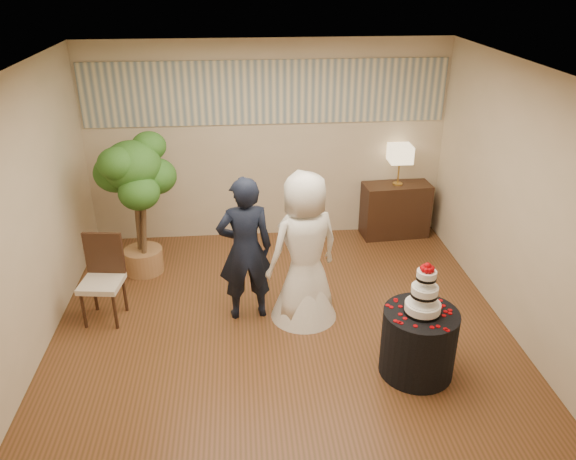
{
  "coord_description": "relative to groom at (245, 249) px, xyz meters",
  "views": [
    {
      "loc": [
        -0.39,
        -5.07,
        3.69
      ],
      "look_at": [
        0.1,
        0.4,
        1.05
      ],
      "focal_mm": 35.0,
      "sensor_mm": 36.0,
      "label": 1
    }
  ],
  "objects": [
    {
      "name": "floor",
      "position": [
        0.37,
        -0.38,
        -0.84
      ],
      "size": [
        5.0,
        5.0,
        0.0
      ],
      "primitive_type": "cube",
      "color": "brown",
      "rests_on": "ground"
    },
    {
      "name": "ceiling",
      "position": [
        0.37,
        -0.38,
        1.96
      ],
      "size": [
        5.0,
        5.0,
        0.0
      ],
      "primitive_type": "cube",
      "color": "white",
      "rests_on": "wall_back"
    },
    {
      "name": "wall_back",
      "position": [
        0.37,
        2.12,
        0.56
      ],
      "size": [
        5.0,
        0.06,
        2.8
      ],
      "primitive_type": "cube",
      "color": "#C8B494",
      "rests_on": "ground"
    },
    {
      "name": "wall_front",
      "position": [
        0.37,
        -2.88,
        0.56
      ],
      "size": [
        5.0,
        0.06,
        2.8
      ],
      "primitive_type": "cube",
      "color": "#C8B494",
      "rests_on": "ground"
    },
    {
      "name": "wall_left",
      "position": [
        -2.13,
        -0.38,
        0.56
      ],
      "size": [
        0.06,
        5.0,
        2.8
      ],
      "primitive_type": "cube",
      "color": "#C8B494",
      "rests_on": "ground"
    },
    {
      "name": "wall_right",
      "position": [
        2.87,
        -0.38,
        0.56
      ],
      "size": [
        0.06,
        5.0,
        2.8
      ],
      "primitive_type": "cube",
      "color": "#C8B494",
      "rests_on": "ground"
    },
    {
      "name": "mural_border",
      "position": [
        0.37,
        2.1,
        1.26
      ],
      "size": [
        4.9,
        0.02,
        0.85
      ],
      "primitive_type": "cube",
      "color": "#A4A695",
      "rests_on": "wall_back"
    },
    {
      "name": "groom",
      "position": [
        0.0,
        0.0,
        0.0
      ],
      "size": [
        0.66,
        0.48,
        1.69
      ],
      "primitive_type": "imported",
      "rotation": [
        0.0,
        0.0,
        3.27
      ],
      "color": "black",
      "rests_on": "floor"
    },
    {
      "name": "bride",
      "position": [
        0.64,
        -0.08,
        0.03
      ],
      "size": [
        1.08,
        1.03,
        1.74
      ],
      "primitive_type": "imported",
      "rotation": [
        0.0,
        0.0,
        3.56
      ],
      "color": "white",
      "rests_on": "floor"
    },
    {
      "name": "cake_table",
      "position": [
        1.64,
        -1.14,
        -0.5
      ],
      "size": [
        0.75,
        0.75,
        0.69
      ],
      "primitive_type": "cylinder",
      "rotation": [
        0.0,
        0.0,
        0.04
      ],
      "color": "black",
      "rests_on": "floor"
    },
    {
      "name": "wedding_cake",
      "position": [
        1.64,
        -1.14,
        0.12
      ],
      "size": [
        0.34,
        0.34,
        0.54
      ],
      "primitive_type": null,
      "color": "white",
      "rests_on": "cake_table"
    },
    {
      "name": "console",
      "position": [
        2.22,
        1.91,
        -0.44
      ],
      "size": [
        0.99,
        0.49,
        0.8
      ],
      "primitive_type": "cube",
      "rotation": [
        0.0,
        0.0,
        0.07
      ],
      "color": "#301C11",
      "rests_on": "floor"
    },
    {
      "name": "table_lamp",
      "position": [
        2.22,
        1.91,
        0.24
      ],
      "size": [
        0.31,
        0.31,
        0.58
      ],
      "primitive_type": null,
      "color": "beige",
      "rests_on": "console"
    },
    {
      "name": "ficus_tree",
      "position": [
        -1.32,
        1.12,
        0.09
      ],
      "size": [
        1.25,
        1.25,
        1.86
      ],
      "primitive_type": null,
      "rotation": [
        0.0,
        0.0,
        -2.26
      ],
      "color": "#2D5F1E",
      "rests_on": "floor"
    },
    {
      "name": "side_chair",
      "position": [
        -1.6,
        0.05,
        -0.35
      ],
      "size": [
        0.51,
        0.53,
        0.99
      ],
      "primitive_type": null,
      "rotation": [
        0.0,
        0.0,
        -0.13
      ],
      "color": "#301C11",
      "rests_on": "floor"
    }
  ]
}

